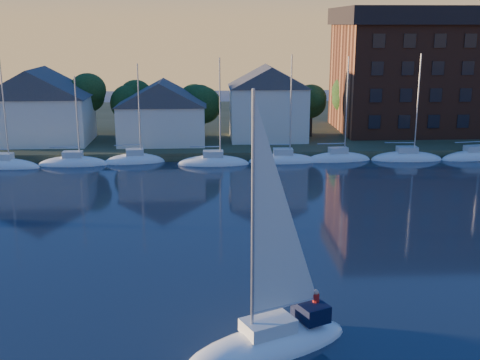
{
  "coord_description": "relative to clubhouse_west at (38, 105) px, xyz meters",
  "views": [
    {
      "loc": [
        -0.03,
        -20.98,
        16.05
      ],
      "look_at": [
        2.27,
        22.0,
        4.88
      ],
      "focal_mm": 45.0,
      "sensor_mm": 36.0,
      "label": 1
    }
  ],
  "objects": [
    {
      "name": "tree_line",
      "position": [
        24.0,
        5.0,
        1.24
      ],
      "size": [
        93.4,
        5.4,
        8.9
      ],
      "color": "#3C2B1B",
      "rests_on": "shoreline_land"
    },
    {
      "name": "shoreline_land",
      "position": [
        22.0,
        17.0,
        -5.93
      ],
      "size": [
        160.0,
        50.0,
        2.0
      ],
      "primitive_type": "cube",
      "color": "#333A22",
      "rests_on": "ground"
    },
    {
      "name": "wooden_dock",
      "position": [
        22.0,
        -6.0,
        -5.93
      ],
      "size": [
        120.0,
        3.0,
        1.0
      ],
      "primitive_type": "cube",
      "color": "brown",
      "rests_on": "ground"
    },
    {
      "name": "hero_sailboat",
      "position": [
        24.99,
        -51.51,
        -5.33
      ],
      "size": [
        9.64,
        6.57,
        14.37
      ],
      "rotation": [
        0.0,
        0.0,
        3.57
      ],
      "color": "white",
      "rests_on": "ground"
    },
    {
      "name": "moored_fleet",
      "position": [
        26.0,
        -9.0,
        -5.83
      ],
      "size": [
        95.5,
        2.4,
        12.05
      ],
      "color": "white",
      "rests_on": "ground"
    },
    {
      "name": "condo_block",
      "position": [
        56.0,
        6.95,
        3.86
      ],
      "size": [
        31.0,
        17.0,
        17.4
      ],
      "color": "brown",
      "rests_on": "shoreline_land"
    },
    {
      "name": "clubhouse_east",
      "position": [
        30.0,
        1.0,
        0.07
      ],
      "size": [
        10.5,
        8.4,
        9.8
      ],
      "color": "white",
      "rests_on": "shoreline_land"
    },
    {
      "name": "clubhouse_west",
      "position": [
        0.0,
        0.0,
        0.0
      ],
      "size": [
        13.65,
        9.45,
        9.64
      ],
      "color": "white",
      "rests_on": "shoreline_land"
    },
    {
      "name": "clubhouse_centre",
      "position": [
        16.0,
        -1.0,
        -0.8
      ],
      "size": [
        11.55,
        8.4,
        8.08
      ],
      "color": "white",
      "rests_on": "shoreline_land"
    }
  ]
}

